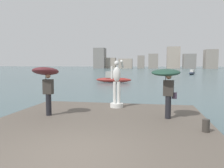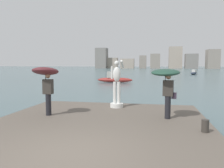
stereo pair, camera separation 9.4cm
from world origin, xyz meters
name	(u,v)px [view 1 (the left image)]	position (x,y,z in m)	size (l,w,h in m)	color
ground_plane	(142,77)	(0.00, 40.00, 0.00)	(400.00, 400.00, 0.00)	#4C666B
pier	(92,136)	(0.00, 1.96, 0.20)	(7.93, 9.91, 0.40)	#60564C
statue_white_figure	(117,88)	(0.20, 5.79, 1.33)	(0.63, 0.88, 2.30)	white
onlooker_left	(46,76)	(-2.37, 3.62, 2.00)	(1.09, 1.12, 2.03)	black
onlooker_right	(167,79)	(2.42, 3.94, 1.94)	(1.29, 1.30, 1.94)	black
mooring_bollard	(206,126)	(3.52, 2.33, 0.60)	(0.22, 0.22, 0.39)	#38332D
boat_mid	(192,73)	(11.62, 51.82, 0.44)	(2.66, 4.50, 1.19)	#2D384C
boat_far	(113,79)	(-3.33, 25.25, 0.49)	(4.90, 1.06, 1.47)	#9E2D28
distant_skyline	(154,60)	(3.56, 129.11, 5.12)	(69.48, 13.22, 12.72)	gray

